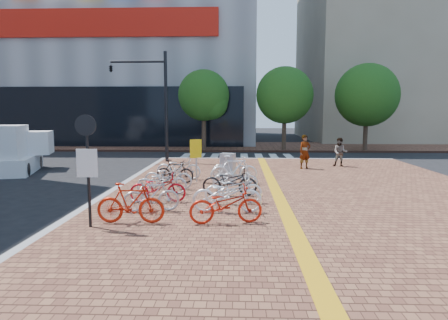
{
  "coord_description": "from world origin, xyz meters",
  "views": [
    {
      "loc": [
        0.66,
        -12.42,
        3.03
      ],
      "look_at": [
        0.12,
        1.66,
        1.3
      ],
      "focal_mm": 32.0,
      "sensor_mm": 36.0,
      "label": 1
    }
  ],
  "objects_px": {
    "bike_0": "(131,203)",
    "bike_3": "(162,182)",
    "bike_2": "(158,188)",
    "bike_10": "(230,181)",
    "bike_5": "(175,171)",
    "bike_1": "(151,195)",
    "bike_7": "(226,204)",
    "pedestrian_a": "(305,152)",
    "utility_box": "(228,168)",
    "notice_sign": "(87,157)",
    "bike_4": "(168,176)",
    "box_truck": "(15,150)",
    "bike_9": "(233,189)",
    "bike_11": "(235,178)",
    "traffic_light_pole": "(141,86)",
    "yellow_sign": "(196,153)",
    "pedestrian_b": "(340,152)",
    "bike_12": "(234,170)",
    "bike_13": "(230,168)",
    "bike_6": "(179,167)",
    "bike_8": "(227,194)"
  },
  "relations": [
    {
      "from": "bike_0",
      "to": "bike_3",
      "type": "height_order",
      "value": "bike_0"
    },
    {
      "from": "bike_2",
      "to": "bike_10",
      "type": "distance_m",
      "value": 2.51
    },
    {
      "from": "bike_0",
      "to": "bike_5",
      "type": "bearing_deg",
      "value": -2.44
    },
    {
      "from": "bike_1",
      "to": "bike_7",
      "type": "xyz_separation_m",
      "value": [
        2.18,
        -1.11,
        0.01
      ]
    },
    {
      "from": "pedestrian_a",
      "to": "utility_box",
      "type": "distance_m",
      "value": 5.64
    },
    {
      "from": "notice_sign",
      "to": "bike_7",
      "type": "bearing_deg",
      "value": 7.89
    },
    {
      "from": "notice_sign",
      "to": "pedestrian_a",
      "type": "bearing_deg",
      "value": 56.24
    },
    {
      "from": "bike_0",
      "to": "bike_7",
      "type": "xyz_separation_m",
      "value": [
        2.45,
        0.08,
        -0.03
      ]
    },
    {
      "from": "bike_3",
      "to": "bike_10",
      "type": "height_order",
      "value": "bike_10"
    },
    {
      "from": "bike_4",
      "to": "box_truck",
      "type": "relative_size",
      "value": 0.42
    },
    {
      "from": "bike_0",
      "to": "bike_2",
      "type": "xyz_separation_m",
      "value": [
        0.21,
        2.42,
        -0.06
      ]
    },
    {
      "from": "bike_3",
      "to": "notice_sign",
      "type": "xyz_separation_m",
      "value": [
        -1.04,
        -3.99,
        1.31
      ]
    },
    {
      "from": "bike_9",
      "to": "bike_10",
      "type": "xyz_separation_m",
      "value": [
        -0.15,
        1.23,
        0.02
      ]
    },
    {
      "from": "bike_11",
      "to": "traffic_light_pole",
      "type": "bearing_deg",
      "value": 37.43
    },
    {
      "from": "bike_3",
      "to": "traffic_light_pole",
      "type": "distance_m",
      "value": 10.33
    },
    {
      "from": "bike_0",
      "to": "bike_11",
      "type": "xyz_separation_m",
      "value": [
        2.64,
        4.42,
        -0.09
      ]
    },
    {
      "from": "bike_1",
      "to": "yellow_sign",
      "type": "bearing_deg",
      "value": -20.43
    },
    {
      "from": "notice_sign",
      "to": "bike_9",
      "type": "bearing_deg",
      "value": 37.04
    },
    {
      "from": "notice_sign",
      "to": "traffic_light_pole",
      "type": "distance_m",
      "value": 13.5
    },
    {
      "from": "bike_10",
      "to": "notice_sign",
      "type": "distance_m",
      "value": 5.33
    },
    {
      "from": "bike_3",
      "to": "bike_9",
      "type": "xyz_separation_m",
      "value": [
        2.5,
        -1.31,
        0.02
      ]
    },
    {
      "from": "pedestrian_a",
      "to": "utility_box",
      "type": "height_order",
      "value": "pedestrian_a"
    },
    {
      "from": "bike_11",
      "to": "bike_7",
      "type": "bearing_deg",
      "value": -178.32
    },
    {
      "from": "pedestrian_b",
      "to": "bike_9",
      "type": "bearing_deg",
      "value": -103.34
    },
    {
      "from": "bike_10",
      "to": "notice_sign",
      "type": "relative_size",
      "value": 0.67
    },
    {
      "from": "box_truck",
      "to": "notice_sign",
      "type": "bearing_deg",
      "value": -52.66
    },
    {
      "from": "bike_9",
      "to": "bike_12",
      "type": "xyz_separation_m",
      "value": [
        -0.03,
        3.38,
        0.09
      ]
    },
    {
      "from": "bike_4",
      "to": "pedestrian_b",
      "type": "bearing_deg",
      "value": -44.91
    },
    {
      "from": "bike_11",
      "to": "notice_sign",
      "type": "bearing_deg",
      "value": 147.61
    },
    {
      "from": "bike_2",
      "to": "bike_4",
      "type": "bearing_deg",
      "value": -2.96
    },
    {
      "from": "bike_13",
      "to": "pedestrian_b",
      "type": "bearing_deg",
      "value": -45.31
    },
    {
      "from": "bike_3",
      "to": "bike_9",
      "type": "distance_m",
      "value": 2.82
    },
    {
      "from": "bike_4",
      "to": "pedestrian_a",
      "type": "height_order",
      "value": "pedestrian_a"
    },
    {
      "from": "notice_sign",
      "to": "bike_5",
      "type": "bearing_deg",
      "value": 79.78
    },
    {
      "from": "pedestrian_b",
      "to": "notice_sign",
      "type": "height_order",
      "value": "notice_sign"
    },
    {
      "from": "bike_4",
      "to": "bike_11",
      "type": "relative_size",
      "value": 1.09
    },
    {
      "from": "bike_6",
      "to": "utility_box",
      "type": "xyz_separation_m",
      "value": [
        2.11,
        -0.84,
        0.1
      ]
    },
    {
      "from": "bike_8",
      "to": "bike_3",
      "type": "bearing_deg",
      "value": 45.58
    },
    {
      "from": "bike_1",
      "to": "bike_3",
      "type": "distance_m",
      "value": 2.41
    },
    {
      "from": "bike_4",
      "to": "bike_5",
      "type": "height_order",
      "value": "bike_4"
    },
    {
      "from": "bike_8",
      "to": "notice_sign",
      "type": "xyz_separation_m",
      "value": [
        -3.38,
        -1.6,
        1.24
      ]
    },
    {
      "from": "yellow_sign",
      "to": "bike_3",
      "type": "bearing_deg",
      "value": -110.41
    },
    {
      "from": "bike_5",
      "to": "utility_box",
      "type": "relative_size",
      "value": 1.31
    },
    {
      "from": "bike_6",
      "to": "bike_12",
      "type": "distance_m",
      "value": 2.61
    },
    {
      "from": "box_truck",
      "to": "pedestrian_a",
      "type": "bearing_deg",
      "value": 3.66
    },
    {
      "from": "utility_box",
      "to": "box_truck",
      "type": "relative_size",
      "value": 0.27
    },
    {
      "from": "pedestrian_a",
      "to": "bike_7",
      "type": "bearing_deg",
      "value": -132.09
    },
    {
      "from": "pedestrian_b",
      "to": "traffic_light_pole",
      "type": "xyz_separation_m",
      "value": [
        -10.86,
        1.8,
        3.53
      ]
    },
    {
      "from": "bike_13",
      "to": "bike_9",
      "type": "bearing_deg",
      "value": -168.24
    },
    {
      "from": "bike_4",
      "to": "bike_9",
      "type": "relative_size",
      "value": 1.01
    }
  ]
}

